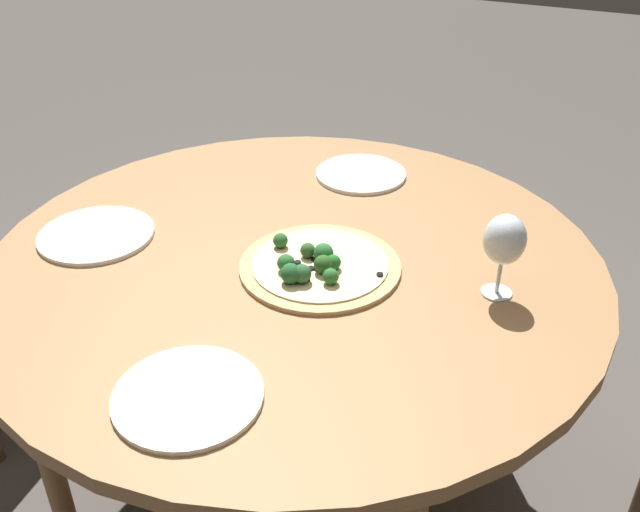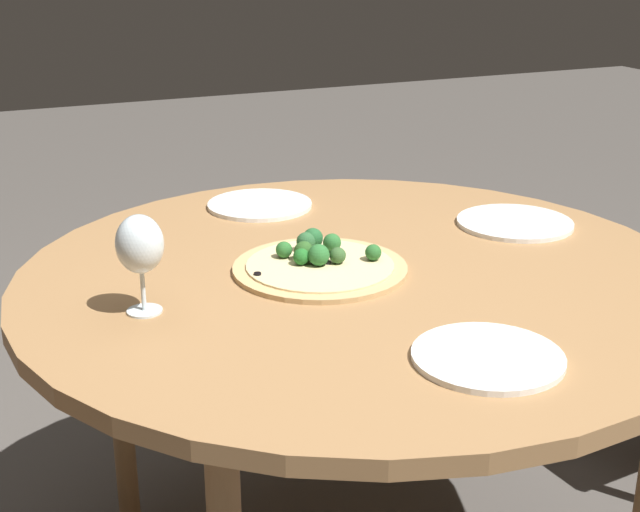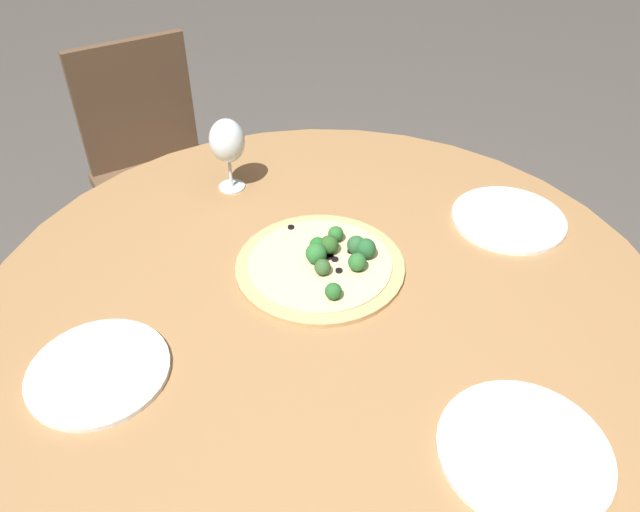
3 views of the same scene
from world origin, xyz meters
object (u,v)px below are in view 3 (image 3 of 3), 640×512
at_px(pizza, 324,262).
at_px(plate_side, 508,219).
at_px(chair, 157,168).
at_px(plate_far, 99,371).
at_px(wine_glass, 227,142).
at_px(plate_near, 524,451).

height_order(pizza, plate_side, pizza).
relative_size(chair, plate_side, 3.48).
relative_size(chair, plate_far, 3.66).
relative_size(chair, pizza, 2.54).
bearing_deg(pizza, plate_side, 175.53).
distance_m(chair, wine_glass, 0.77).
bearing_deg(wine_glass, chair, -84.57).
relative_size(plate_near, plate_side, 1.04).
height_order(plate_far, plate_side, same).
bearing_deg(plate_side, plate_far, 3.14).
bearing_deg(pizza, wine_glass, -79.16).
distance_m(chair, plate_near, 1.55).
distance_m(pizza, plate_near, 0.51).
height_order(pizza, wine_glass, wine_glass).
distance_m(chair, pizza, 1.06).
bearing_deg(plate_near, plate_far, -38.49).
height_order(chair, plate_side, chair).
xyz_separation_m(pizza, plate_near, (-0.08, 0.51, -0.01)).
relative_size(plate_near, plate_far, 1.09).
bearing_deg(chair, plate_near, -87.45).
bearing_deg(plate_far, chair, -106.64).
bearing_deg(chair, plate_side, -66.91).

